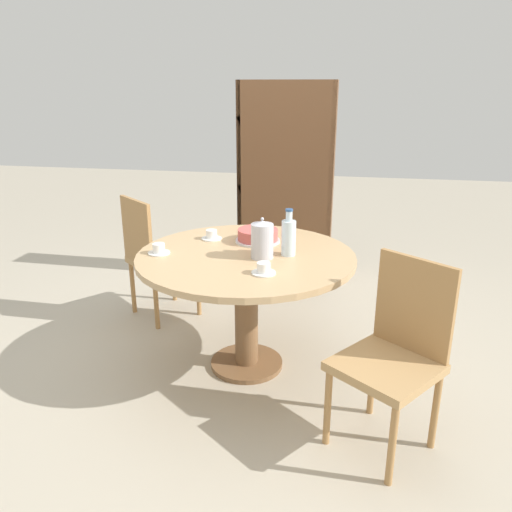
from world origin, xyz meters
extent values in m
plane|color=#B2A893|center=(0.00, 0.00, 0.00)|extent=(14.00, 14.00, 0.00)
cylinder|color=brown|center=(0.00, 0.00, 0.01)|extent=(0.45, 0.45, 0.03)
cylinder|color=brown|center=(0.00, 0.00, 0.37)|extent=(0.14, 0.14, 0.67)
cylinder|color=tan|center=(0.00, 0.00, 0.72)|extent=(1.27, 1.27, 0.04)
cylinder|color=#A87A47|center=(-0.51, 0.65, 0.21)|extent=(0.03, 0.03, 0.41)
cylinder|color=#A87A47|center=(-0.78, 0.88, 0.21)|extent=(0.03, 0.03, 0.41)
cylinder|color=#A87A47|center=(-0.74, 0.37, 0.21)|extent=(0.03, 0.03, 0.41)
cylinder|color=#A87A47|center=(-1.01, 0.60, 0.21)|extent=(0.03, 0.03, 0.41)
cube|color=tan|center=(-0.76, 0.62, 0.43)|extent=(0.59, 0.59, 0.04)
cube|color=#A87A47|center=(-0.88, 0.47, 0.69)|extent=(0.32, 0.27, 0.47)
cylinder|color=#A87A47|center=(0.53, -0.63, 0.21)|extent=(0.03, 0.03, 0.41)
cylinder|color=#A87A47|center=(0.82, -0.85, 0.21)|extent=(0.03, 0.03, 0.41)
cylinder|color=#A87A47|center=(0.75, -0.34, 0.21)|extent=(0.03, 0.03, 0.41)
cylinder|color=#A87A47|center=(1.03, -0.56, 0.21)|extent=(0.03, 0.03, 0.41)
cube|color=tan|center=(0.78, -0.60, 0.43)|extent=(0.59, 0.59, 0.04)
cube|color=#A87A47|center=(0.90, -0.44, 0.69)|extent=(0.33, 0.26, 0.47)
cube|color=brown|center=(0.41, 1.58, 0.85)|extent=(0.04, 0.28, 1.71)
cube|color=brown|center=(-0.36, 1.58, 0.85)|extent=(0.04, 0.28, 1.71)
cube|color=brown|center=(0.03, 1.44, 0.85)|extent=(0.81, 0.02, 1.71)
cube|color=brown|center=(0.03, 1.58, 0.02)|extent=(0.74, 0.27, 0.04)
cube|color=brown|center=(0.03, 1.58, 0.57)|extent=(0.74, 0.27, 0.04)
cube|color=brown|center=(0.03, 1.58, 1.14)|extent=(0.74, 0.27, 0.04)
cube|color=brown|center=(0.03, 1.58, 1.69)|extent=(0.74, 0.27, 0.04)
cube|color=#234793|center=(0.26, 1.56, 0.22)|extent=(0.28, 0.21, 0.37)
cube|color=orange|center=(-0.20, 1.56, 0.22)|extent=(0.28, 0.21, 0.38)
cube|color=beige|center=(0.26, 1.56, 0.80)|extent=(0.26, 0.21, 0.43)
cube|color=gold|center=(-0.21, 1.56, 0.77)|extent=(0.26, 0.21, 0.37)
cube|color=gold|center=(0.27, 1.56, 1.39)|extent=(0.26, 0.21, 0.47)
cube|color=#B72D28|center=(-0.21, 1.56, 1.40)|extent=(0.26, 0.21, 0.49)
cylinder|color=silver|center=(0.10, -0.05, 0.84)|extent=(0.13, 0.13, 0.20)
cone|color=silver|center=(0.10, -0.05, 0.95)|extent=(0.11, 0.11, 0.02)
sphere|color=silver|center=(0.10, -0.05, 0.97)|extent=(0.02, 0.02, 0.02)
cylinder|color=silver|center=(0.24, 0.03, 0.84)|extent=(0.08, 0.08, 0.20)
cylinder|color=silver|center=(0.24, 0.03, 0.97)|extent=(0.04, 0.04, 0.06)
cylinder|color=#2D5184|center=(0.24, 0.03, 1.01)|extent=(0.04, 0.04, 0.01)
cylinder|color=silver|center=(0.02, 0.25, 0.75)|extent=(0.28, 0.28, 0.01)
cylinder|color=#C65651|center=(0.02, 0.25, 0.79)|extent=(0.25, 0.25, 0.07)
cylinder|color=silver|center=(-0.50, -0.09, 0.74)|extent=(0.13, 0.13, 0.01)
cylinder|color=white|center=(-0.50, -0.09, 0.77)|extent=(0.07, 0.07, 0.05)
cylinder|color=silver|center=(-0.27, 0.25, 0.74)|extent=(0.13, 0.13, 0.01)
cylinder|color=white|center=(-0.27, 0.25, 0.77)|extent=(0.07, 0.07, 0.05)
cylinder|color=silver|center=(0.16, -0.30, 0.74)|extent=(0.13, 0.13, 0.01)
cylinder|color=white|center=(0.16, -0.30, 0.77)|extent=(0.07, 0.07, 0.05)
camera|label=1|loc=(0.57, -2.69, 1.67)|focal=35.00mm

